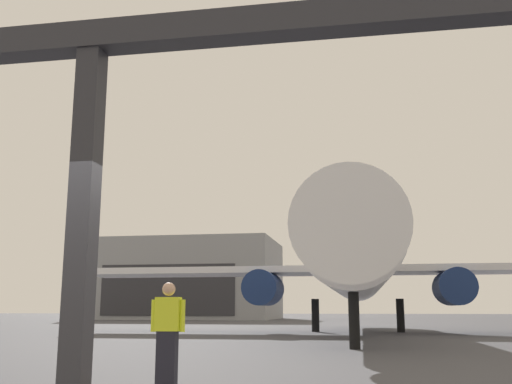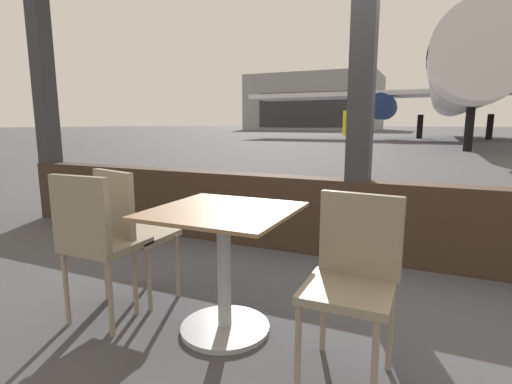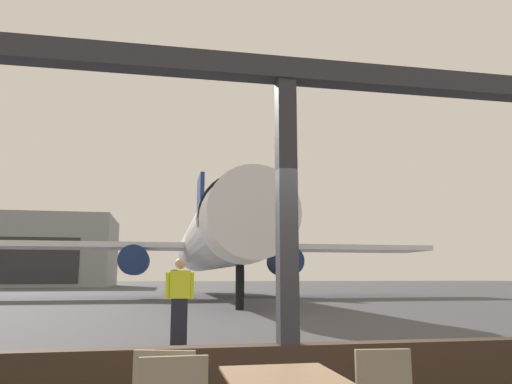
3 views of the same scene
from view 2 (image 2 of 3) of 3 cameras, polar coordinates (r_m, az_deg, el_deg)
The scene contains 9 objects.
ground_plane at distance 43.49m, azimuth 23.66°, elevation 7.59°, with size 220.00×220.00×0.00m, color #424247.
window_frame at distance 3.52m, azimuth 15.03°, elevation 11.17°, with size 7.91×0.24×3.75m.
dining_table at distance 2.27m, azimuth -4.67°, elevation -10.25°, with size 0.76×0.76×0.73m.
cafe_chair_window_left at distance 1.94m, azimuth 13.99°, elevation -10.93°, with size 0.42×0.42×0.87m.
cafe_chair_window_right at distance 2.49m, azimuth -22.38°, elevation -5.88°, with size 0.40×0.40×0.92m.
cafe_chair_aisle_left at distance 2.72m, azimuth -18.06°, elevation -4.68°, with size 0.47×0.47×0.91m.
airplane at distance 30.64m, azimuth 27.54°, elevation 13.58°, with size 31.85×29.61×10.57m.
ground_crew_worker at distance 8.65m, azimuth 14.35°, elevation 7.71°, with size 0.57×0.22×1.74m.
distant_hangar at distance 75.97m, azimuth 8.69°, elevation 12.69°, with size 23.08×15.60×9.84m.
Camera 2 is at (0.58, -3.47, 1.20)m, focal length 27.44 mm.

